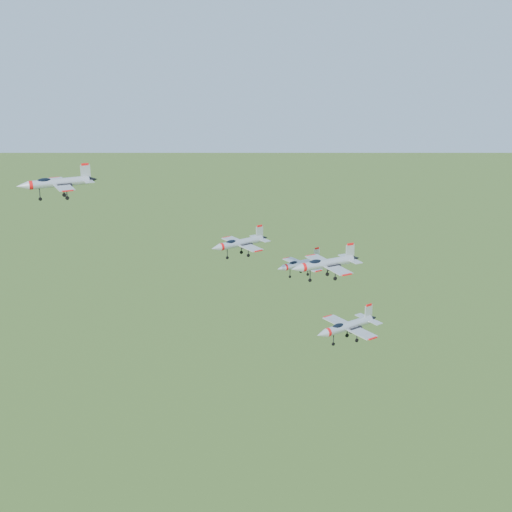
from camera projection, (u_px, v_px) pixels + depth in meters
jet_lead at (57, 183)px, 110.04m from camera, size 12.51×10.36×3.34m
jet_left_high at (239, 243)px, 110.72m from camera, size 10.66×8.84×2.85m
jet_right_high at (325, 263)px, 99.37m from camera, size 11.28×9.32×3.02m
jet_left_low at (300, 264)px, 126.23m from camera, size 10.67×8.87×2.85m
jet_right_low at (347, 326)px, 113.28m from camera, size 12.79×10.60×3.42m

